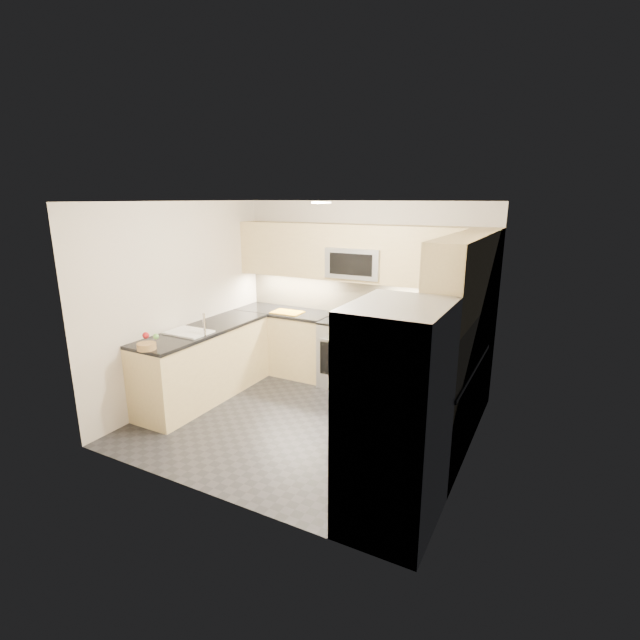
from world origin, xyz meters
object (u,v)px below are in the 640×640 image
at_px(microwave, 357,263).
at_px(cutting_board, 287,312).
at_px(fruit_basket, 147,346).
at_px(refrigerator, 395,418).
at_px(gas_range, 351,353).
at_px(utensil_bowl, 462,328).

relative_size(microwave, cutting_board, 1.77).
height_order(microwave, fruit_basket, microwave).
relative_size(refrigerator, cutting_board, 4.18).
distance_m(gas_range, utensil_bowl, 1.56).
xyz_separation_m(refrigerator, fruit_basket, (-2.90, 0.21, 0.08)).
xyz_separation_m(refrigerator, utensil_bowl, (0.01, 2.39, 0.12)).
bearing_deg(gas_range, refrigerator, -59.12).
distance_m(microwave, fruit_basket, 2.85).
bearing_deg(refrigerator, fruit_basket, 175.93).
height_order(gas_range, cutting_board, cutting_board).
relative_size(gas_range, utensil_bowl, 3.24).
distance_m(microwave, cutting_board, 1.25).
xyz_separation_m(microwave, utensil_bowl, (1.46, -0.16, -0.68)).
height_order(gas_range, microwave, microwave).
relative_size(microwave, utensil_bowl, 2.71).
bearing_deg(fruit_basket, cutting_board, 77.74).
bearing_deg(microwave, cutting_board, -168.21).
height_order(refrigerator, fruit_basket, refrigerator).
height_order(microwave, cutting_board, microwave).
distance_m(gas_range, refrigerator, 2.86).
distance_m(gas_range, microwave, 1.25).
relative_size(gas_range, fruit_basket, 4.50).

